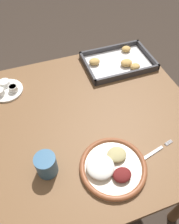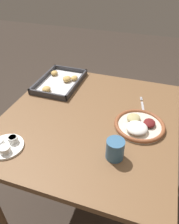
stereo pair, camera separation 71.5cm
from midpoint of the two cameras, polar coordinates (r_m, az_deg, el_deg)
ground_plane at (r=1.66m, az=13.05°, el=-17.78°), size 8.00×8.00×0.00m
dining_table at (r=1.10m, az=18.99°, el=-5.16°), size 0.96×0.90×0.78m
dinner_plate at (r=0.91m, az=29.60°, el=-12.78°), size 0.25×0.25×0.05m
fork at (r=1.03m, az=36.33°, el=-8.95°), size 0.19×0.06×0.00m
saucer_plate at (r=1.03m, az=-2.69°, el=6.23°), size 0.16×0.16×0.04m
baking_tray at (r=1.30m, az=23.94°, el=12.28°), size 0.37×0.25×0.04m
drinking_cup at (r=0.79m, az=15.32°, el=-13.63°), size 0.08×0.08×0.09m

